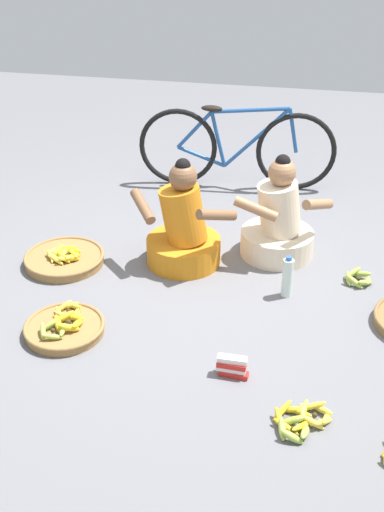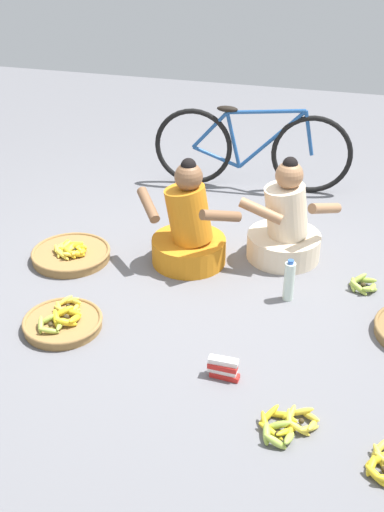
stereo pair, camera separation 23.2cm
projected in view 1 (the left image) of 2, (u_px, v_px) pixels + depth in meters
The scene contains 10 objects.
ground_plane at pixel (198, 287), 4.18m from camera, with size 10.00×10.00×0.00m, color slate.
vendor_woman_front at pixel (183, 231), 4.34m from camera, with size 0.76×0.52×0.78m.
vendor_woman_behind at pixel (278, 224), 4.44m from camera, with size 0.67×0.52×0.76m.
bicycle_leaning at pixel (236, 148), 5.42m from camera, with size 1.70×0.20×0.73m.
banana_basket_mid_right at pixel (65, 327), 3.73m from camera, with size 0.48×0.48×0.13m.
banana_basket_front_left at pixel (64, 258), 4.41m from camera, with size 0.56×0.56×0.14m.
loose_bananas_front_center at pixel (300, 420), 3.09m from camera, with size 0.31×0.30×0.09m.
loose_bananas_front_right at pixel (358, 278), 4.21m from camera, with size 0.21×0.22×0.09m.
water_bottle at pixel (287, 277), 4.02m from camera, with size 0.07×0.07×0.29m.
packet_carton_stack at pixel (232, 367), 3.39m from camera, with size 0.18×0.07×0.12m.
Camera 1 is at (0.69, -3.44, 2.28)m, focal length 44.15 mm.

